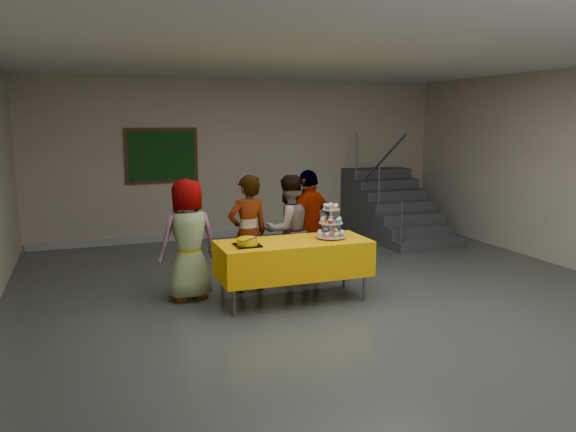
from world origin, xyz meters
name	(u,v)px	position (x,y,z in m)	size (l,w,h in m)	color
room_shell	(368,131)	(0.00, 0.02, 2.13)	(10.00, 10.04, 3.02)	#4C514C
bake_table	(294,258)	(-0.52, 0.91, 0.56)	(1.88, 0.78, 0.77)	#595960
cupcake_stand	(331,224)	(-0.03, 0.90, 0.95)	(0.38, 0.38, 0.44)	silver
bear_cake	(247,241)	(-1.13, 0.84, 0.83)	(0.32, 0.36, 0.12)	black
schoolchild_a	(188,239)	(-1.72, 1.46, 0.77)	(0.75, 0.49, 1.53)	slate
schoolchild_b	(248,234)	(-0.93, 1.53, 0.77)	(0.56, 0.37, 1.55)	slate
schoolchild_c	(288,229)	(-0.30, 1.71, 0.75)	(0.73, 0.57, 1.51)	slate
schoolchild_d	(310,226)	(0.02, 1.70, 0.78)	(0.92, 0.38, 1.57)	slate
staircase	(389,210)	(2.70, 4.13, 0.49)	(1.30, 2.40, 2.04)	#424447
noticeboard	(162,156)	(-1.56, 4.96, 1.60)	(1.30, 0.05, 1.00)	#472B16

